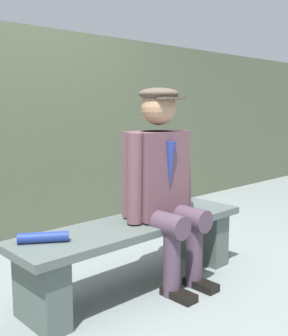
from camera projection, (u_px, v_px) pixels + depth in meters
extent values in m
plane|color=gray|center=(136.00, 287.00, 2.75)|extent=(30.00, 30.00, 0.00)
cube|color=#505C58|center=(136.00, 226.00, 2.69)|extent=(1.69, 0.45, 0.05)
cube|color=#4B5853|center=(202.00, 236.00, 3.19)|extent=(0.15, 0.38, 0.40)
cube|color=#4B5853|center=(41.00, 290.00, 2.25)|extent=(0.15, 0.38, 0.40)
cube|color=brown|center=(156.00, 174.00, 2.77)|extent=(0.40, 0.25, 0.57)
cylinder|color=#1E2338|center=(156.00, 136.00, 2.73)|extent=(0.22, 0.22, 0.06)
cone|color=navy|center=(170.00, 166.00, 2.66)|extent=(0.07, 0.07, 0.31)
sphere|color=tan|center=(159.00, 107.00, 2.69)|extent=(0.23, 0.23, 0.23)
ellipsoid|color=brown|center=(159.00, 94.00, 2.68)|extent=(0.27, 0.27, 0.08)
cube|color=brown|center=(170.00, 98.00, 2.61)|extent=(0.19, 0.10, 0.02)
cylinder|color=#4E3B4C|center=(181.00, 216.00, 2.79)|extent=(0.15, 0.44, 0.15)
cylinder|color=#4E3B4C|center=(194.00, 253.00, 2.74)|extent=(0.11, 0.11, 0.46)
cube|color=black|center=(201.00, 285.00, 2.72)|extent=(0.10, 0.24, 0.05)
cylinder|color=brown|center=(183.00, 171.00, 2.89)|extent=(0.11, 0.14, 0.58)
cylinder|color=#4E3B4C|center=(158.00, 222.00, 2.65)|extent=(0.15, 0.44, 0.15)
cylinder|color=#4E3B4C|center=(172.00, 261.00, 2.59)|extent=(0.11, 0.11, 0.46)
cube|color=black|center=(179.00, 295.00, 2.57)|extent=(0.10, 0.24, 0.05)
cylinder|color=brown|center=(135.00, 179.00, 2.58)|extent=(0.11, 0.12, 0.58)
cylinder|color=navy|center=(43.00, 237.00, 2.27)|extent=(0.27, 0.20, 0.06)
cube|color=#525B43|center=(16.00, 133.00, 3.79)|extent=(12.00, 0.24, 1.91)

